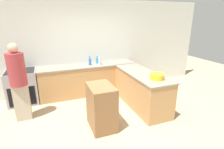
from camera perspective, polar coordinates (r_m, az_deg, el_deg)
The scene contains 11 objects.
ground_plane at distance 3.94m, azimuth -1.05°, elevation -15.52°, with size 14.00×14.00×0.00m, color tan.
wall_back at distance 5.35m, azimuth -8.88°, elevation 8.87°, with size 8.00×0.06×2.70m.
counter_back at distance 5.25m, azimuth -7.58°, elevation -1.48°, with size 2.82×0.66×0.89m.
counter_peninsula at distance 4.54m, azimuth 9.48°, elevation -4.72°, with size 0.69×1.88×0.89m.
range_oven at distance 5.17m, azimuth -27.17°, elevation -3.66°, with size 0.74×0.64×0.90m.
island_table at distance 3.61m, azimuth -3.51°, elevation -10.50°, with size 0.47×0.69×0.92m.
mixing_bowl at distance 3.98m, azimuth 14.44°, elevation -0.61°, with size 0.31×0.31×0.12m.
vinegar_bottle_clear at distance 5.06m, azimuth -3.98°, elevation 4.32°, with size 0.09×0.09×0.25m.
water_bottle_blue at distance 5.06m, azimuth -7.24°, elevation 4.24°, with size 0.08×0.08×0.26m.
dish_soap_bottle at distance 5.25m, azimuth -4.85°, elevation 4.63°, with size 0.09×0.09×0.22m.
person_by_range at distance 4.18m, azimuth -28.23°, elevation -1.66°, with size 0.35×0.35×1.71m.
Camera 1 is at (-1.12, -3.10, 2.17)m, focal length 28.00 mm.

